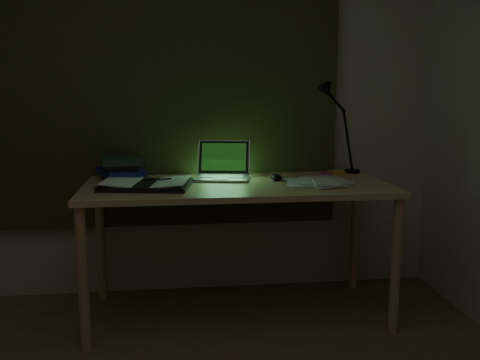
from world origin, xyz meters
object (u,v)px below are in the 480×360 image
object	(u,v)px
open_textbook	(146,184)
book_stack	(120,168)
desk_lamp	(354,131)
loose_papers	(318,183)
laptop	(222,160)
desk	(237,250)

from	to	relation	value
open_textbook	book_stack	bearing A→B (deg)	132.20
book_stack	desk_lamp	distance (m)	1.45
book_stack	loose_papers	size ratio (longest dim) A/B	0.80
loose_papers	desk_lamp	bearing A→B (deg)	50.11
loose_papers	desk_lamp	world-z (taller)	desk_lamp
open_textbook	laptop	bearing A→B (deg)	34.27
loose_papers	book_stack	bearing A→B (deg)	164.50
laptop	loose_papers	world-z (taller)	laptop
desk	book_stack	xyz separation A→B (m)	(-0.66, 0.21, 0.46)
laptop	desk_lamp	bearing A→B (deg)	21.02
laptop	loose_papers	distance (m)	0.58
desk	laptop	bearing A→B (deg)	117.51
book_stack	loose_papers	distance (m)	1.14
book_stack	desk_lamp	bearing A→B (deg)	3.63
laptop	book_stack	size ratio (longest dim) A/B	1.33
laptop	open_textbook	bearing A→B (deg)	-144.73
laptop	open_textbook	size ratio (longest dim) A/B	0.76
desk	desk_lamp	size ratio (longest dim) A/B	3.21
desk	open_textbook	bearing A→B (deg)	-174.44
laptop	book_stack	distance (m)	0.59
desk	laptop	world-z (taller)	laptop
laptop	book_stack	xyz separation A→B (m)	(-0.59, 0.06, -0.04)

